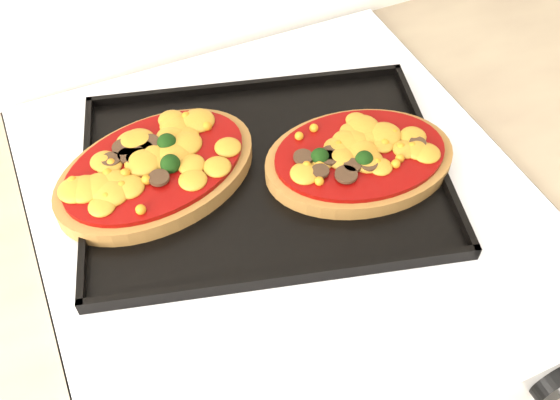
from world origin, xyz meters
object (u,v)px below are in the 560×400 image
pizza_right (360,157)px  stove (281,351)px  pizza_left (156,169)px  baking_tray (264,171)px

pizza_right → stove: bearing=172.2°
pizza_left → pizza_right: 0.25m
pizza_left → pizza_right: pizza_left is taller
baking_tray → pizza_left: 0.13m
stove → pizza_right: (0.10, -0.01, 0.48)m
stove → baking_tray: 0.47m
baking_tray → pizza_right: 0.12m
stove → pizza_left: (-0.14, 0.07, 0.48)m
pizza_right → pizza_left: bearing=160.4°
baking_tray → pizza_right: size_ratio=1.86×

